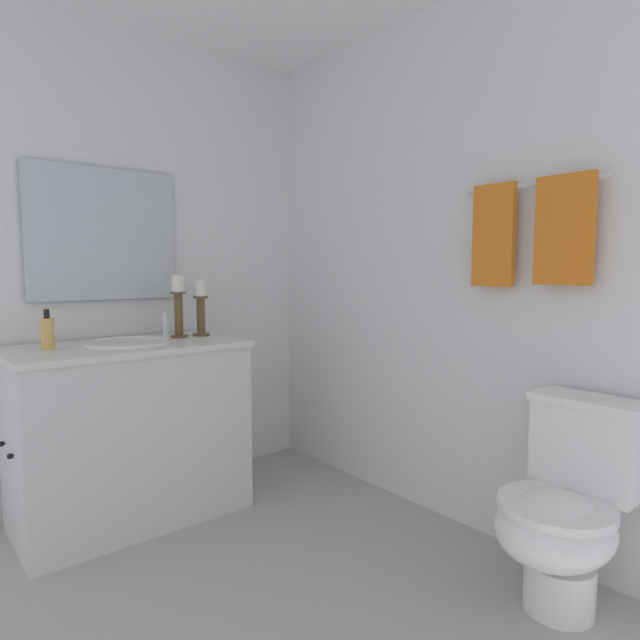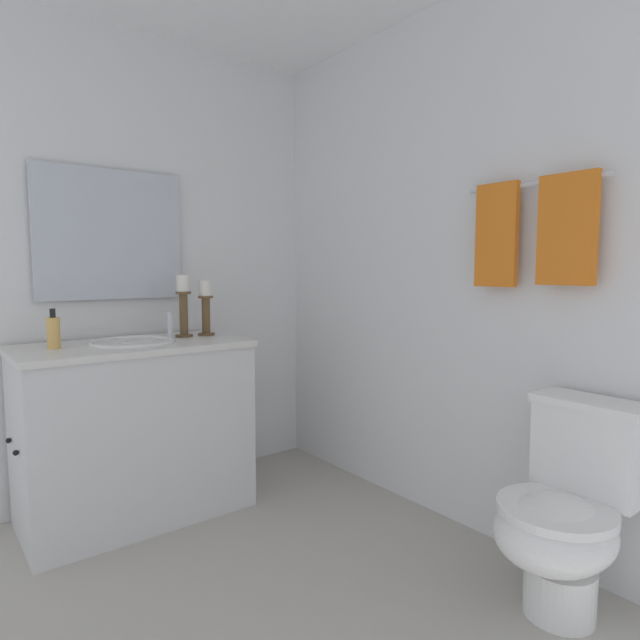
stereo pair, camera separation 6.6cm
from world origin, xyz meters
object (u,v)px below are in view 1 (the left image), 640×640
object	(u,v)px
candle_holder_short	(178,304)
soap_bottle	(47,333)
towel_bar	(531,185)
vanity_cabinet	(131,431)
towel_near_vanity	(494,236)
sink_basin	(128,352)
candle_holder_tall	(201,307)
towel_center	(564,230)
toilet	(565,510)
mirror	(104,234)

from	to	relation	value
candle_holder_short	soap_bottle	xyz separation A→B (m)	(0.03, -0.63, -0.10)
towel_bar	vanity_cabinet	bearing A→B (deg)	-140.61
soap_bottle	towel_near_vanity	xyz separation A→B (m)	(1.27, 1.46, 0.42)
sink_basin	soap_bottle	distance (m)	0.36
soap_bottle	towel_near_vanity	distance (m)	1.99
candle_holder_tall	towel_bar	bearing A→B (deg)	26.60
vanity_cabinet	towel_near_vanity	distance (m)	1.91
soap_bottle	towel_center	world-z (taller)	towel_center
soap_bottle	towel_bar	size ratio (longest dim) A/B	0.30
vanity_cabinet	towel_center	size ratio (longest dim) A/B	2.56
toilet	towel_center	distance (m)	1.03
sink_basin	mirror	bearing A→B (deg)	-179.80
vanity_cabinet	soap_bottle	xyz separation A→B (m)	(-0.03, -0.34, 0.50)
candle_holder_tall	towel_center	size ratio (longest dim) A/B	0.70
towel_bar	mirror	bearing A→B (deg)	-145.64
vanity_cabinet	candle_holder_short	world-z (taller)	candle_holder_short
mirror	toilet	distance (m)	2.40
vanity_cabinet	candle_holder_tall	distance (m)	0.72
mirror	toilet	xyz separation A→B (m)	(1.96, 0.92, -1.03)
mirror	soap_bottle	distance (m)	0.62
toilet	towel_center	bearing A→B (deg)	124.96
sink_basin	mirror	world-z (taller)	mirror
vanity_cabinet	mirror	bearing A→B (deg)	179.99
soap_bottle	sink_basin	bearing A→B (deg)	84.41
sink_basin	toilet	bearing A→B (deg)	28.63
sink_basin	towel_center	xyz separation A→B (m)	(1.54, 1.12, 0.54)
soap_bottle	towel_center	bearing A→B (deg)	42.89
candle_holder_tall	candle_holder_short	distance (m)	0.13
towel_near_vanity	mirror	bearing A→B (deg)	-143.52
towel_near_vanity	vanity_cabinet	bearing A→B (deg)	-137.81
towel_center	toilet	bearing A→B (deg)	-55.04
candle_holder_tall	soap_bottle	bearing A→B (deg)	-88.03
towel_bar	candle_holder_tall	bearing A→B (deg)	-153.40
candle_holder_short	soap_bottle	world-z (taller)	candle_holder_short
candle_holder_tall	toilet	size ratio (longest dim) A/B	0.39
vanity_cabinet	soap_bottle	size ratio (longest dim) A/B	5.95
vanity_cabinet	towel_center	xyz separation A→B (m)	(1.54, 1.12, 0.93)
candle_holder_short	toilet	world-z (taller)	candle_holder_short
sink_basin	candle_holder_tall	xyz separation A→B (m)	(-0.06, 0.42, 0.19)
towel_bar	towel_near_vanity	world-z (taller)	towel_near_vanity
sink_basin	towel_bar	bearing A→B (deg)	39.37
mirror	towel_center	distance (m)	2.14
mirror	toilet	size ratio (longest dim) A/B	0.99
toilet	towel_bar	size ratio (longest dim) A/B	1.25
mirror	candle_holder_short	size ratio (longest dim) A/B	2.28
mirror	candle_holder_tall	distance (m)	0.60
towel_bar	towel_center	bearing A→B (deg)	-6.82
candle_holder_short	towel_bar	world-z (taller)	towel_bar
vanity_cabinet	towel_center	distance (m)	2.12
soap_bottle	towel_bar	bearing A→B (deg)	46.12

